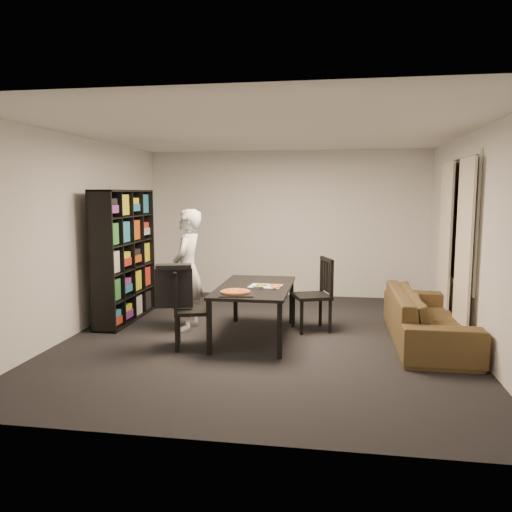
% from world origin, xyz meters
% --- Properties ---
extents(room, '(5.01, 5.51, 2.61)m').
position_xyz_m(room, '(0.00, 0.00, 1.30)').
color(room, black).
rests_on(room, ground).
extents(window_pane, '(0.02, 1.40, 1.60)m').
position_xyz_m(window_pane, '(2.48, 0.60, 1.50)').
color(window_pane, black).
rests_on(window_pane, room).
extents(window_frame, '(0.03, 1.52, 1.72)m').
position_xyz_m(window_frame, '(2.48, 0.60, 1.50)').
color(window_frame, white).
rests_on(window_frame, room).
extents(curtain_left, '(0.03, 0.70, 2.25)m').
position_xyz_m(curtain_left, '(2.40, 0.08, 1.15)').
color(curtain_left, beige).
rests_on(curtain_left, room).
extents(curtain_right, '(0.03, 0.70, 2.25)m').
position_xyz_m(curtain_right, '(2.40, 1.12, 1.15)').
color(curtain_right, beige).
rests_on(curtain_right, room).
extents(bookshelf, '(0.35, 1.50, 1.90)m').
position_xyz_m(bookshelf, '(-2.16, 0.60, 0.95)').
color(bookshelf, black).
rests_on(bookshelf, room).
extents(dining_table, '(0.90, 1.62, 0.68)m').
position_xyz_m(dining_table, '(-0.13, -0.02, 0.62)').
color(dining_table, black).
rests_on(dining_table, room).
extents(chair_left, '(0.54, 0.54, 0.94)m').
position_xyz_m(chair_left, '(-0.89, -0.55, 0.54)').
color(chair_left, black).
rests_on(chair_left, room).
extents(chair_right, '(0.59, 0.59, 0.99)m').
position_xyz_m(chair_right, '(0.66, 0.49, 0.56)').
color(chair_right, black).
rests_on(chair_right, room).
extents(draped_jacket, '(0.45, 0.29, 0.52)m').
position_xyz_m(draped_jacket, '(-1.02, -0.58, 0.78)').
color(draped_jacket, black).
rests_on(draped_jacket, chair_left).
extents(person, '(0.40, 0.60, 1.64)m').
position_xyz_m(person, '(-1.10, 0.25, 0.82)').
color(person, silver).
rests_on(person, room).
extents(baking_tray, '(0.45, 0.38, 0.01)m').
position_xyz_m(baking_tray, '(-0.26, -0.60, 0.68)').
color(baking_tray, black).
rests_on(baking_tray, dining_table).
extents(pepperoni_pizza, '(0.35, 0.35, 0.03)m').
position_xyz_m(pepperoni_pizza, '(-0.28, -0.56, 0.70)').
color(pepperoni_pizza, brown).
rests_on(pepperoni_pizza, dining_table).
extents(kitchen_towel, '(0.43, 0.33, 0.01)m').
position_xyz_m(kitchen_towel, '(0.01, -0.03, 0.68)').
color(kitchen_towel, white).
rests_on(kitchen_towel, dining_table).
extents(pizza_slices, '(0.46, 0.42, 0.01)m').
position_xyz_m(pizza_slices, '(0.04, -0.06, 0.69)').
color(pizza_slices, '#B38A38').
rests_on(pizza_slices, dining_table).
extents(sofa, '(0.86, 2.19, 0.64)m').
position_xyz_m(sofa, '(2.03, 0.12, 0.32)').
color(sofa, '#43331A').
rests_on(sofa, room).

